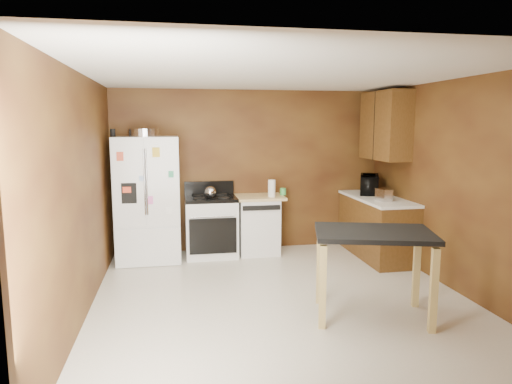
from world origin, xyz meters
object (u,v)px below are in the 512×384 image
object	(u,v)px
refrigerator	(148,199)
island	(374,245)
gas_range	(211,225)
roasting_pan	(144,133)
green_canister	(283,192)
paper_towel	(272,188)
pen_cup	(113,133)
dishwasher	(258,224)
toaster	(384,195)
kettle	(210,192)
microwave	(369,185)

from	to	relation	value
refrigerator	island	size ratio (longest dim) A/B	1.36
gas_range	refrigerator	bearing A→B (deg)	-176.19
roasting_pan	green_canister	xyz separation A→B (m)	(2.06, 0.13, -0.91)
paper_towel	island	xyz separation A→B (m)	(0.53, -2.43, -0.26)
pen_cup	paper_towel	bearing A→B (deg)	0.04
gas_range	paper_towel	bearing A→B (deg)	-6.31
gas_range	dishwasher	xyz separation A→B (m)	(0.72, 0.02, -0.01)
island	toaster	bearing A→B (deg)	61.59
dishwasher	island	distance (m)	2.68
toaster	dishwasher	bearing A→B (deg)	145.60
kettle	roasting_pan	bearing A→B (deg)	177.74
green_canister	island	bearing A→B (deg)	-83.00
roasting_pan	refrigerator	xyz separation A→B (m)	(0.02, 0.02, -0.96)
paper_towel	green_canister	size ratio (longest dim) A/B	2.45
green_canister	island	xyz separation A→B (m)	(0.32, -2.59, -0.18)
island	pen_cup	bearing A→B (deg)	138.97
pen_cup	island	bearing A→B (deg)	-41.03
kettle	paper_towel	world-z (taller)	paper_towel
paper_towel	refrigerator	distance (m)	1.83
roasting_pan	microwave	bearing A→B (deg)	-1.34
pen_cup	refrigerator	distance (m)	1.05
green_canister	microwave	world-z (taller)	microwave
kettle	refrigerator	bearing A→B (deg)	176.68
kettle	toaster	size ratio (longest dim) A/B	0.76
paper_towel	green_canister	distance (m)	0.27
toaster	island	size ratio (longest dim) A/B	0.17
island	gas_range	bearing A→B (deg)	119.62
pen_cup	paper_towel	size ratio (longest dim) A/B	0.42
pen_cup	roasting_pan	bearing A→B (deg)	3.56
roasting_pan	kettle	bearing A→B (deg)	-2.26
paper_towel	gas_range	xyz separation A→B (m)	(-0.91, 0.10, -0.56)
green_canister	toaster	world-z (taller)	toaster
refrigerator	dishwasher	distance (m)	1.69
roasting_pan	toaster	world-z (taller)	roasting_pan
paper_towel	dishwasher	bearing A→B (deg)	146.74
toaster	island	xyz separation A→B (m)	(-0.95, -1.75, -0.22)
refrigerator	kettle	bearing A→B (deg)	-3.32
pen_cup	green_canister	xyz separation A→B (m)	(2.48, 0.16, -0.91)
pen_cup	green_canister	world-z (taller)	pen_cup
microwave	kettle	bearing A→B (deg)	112.74
paper_towel	microwave	distance (m)	1.54
paper_towel	island	distance (m)	2.50
pen_cup	dishwasher	size ratio (longest dim) A/B	0.12
kettle	gas_range	distance (m)	0.54
green_canister	toaster	bearing A→B (deg)	-33.54
paper_towel	gas_range	world-z (taller)	paper_towel
paper_towel	refrigerator	bearing A→B (deg)	178.74
toaster	dishwasher	size ratio (longest dim) A/B	0.26
microwave	gas_range	world-z (taller)	microwave
gas_range	island	bearing A→B (deg)	-60.38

